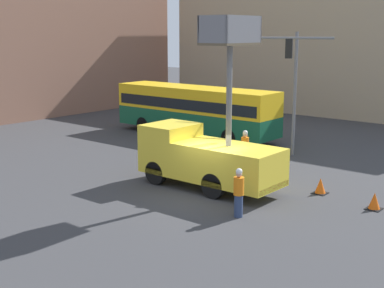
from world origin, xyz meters
name	(u,v)px	position (x,y,z in m)	size (l,w,h in m)	color
ground_plane	(207,196)	(0.00, 0.00, 0.00)	(120.00, 120.00, 0.00)	#38383A
building_backdrop_side	(342,43)	(27.08, 6.54, 5.70)	(10.00, 28.00, 11.39)	tan
utility_truck	(207,154)	(0.91, 0.73, 1.52)	(2.39, 6.43, 7.30)	yellow
city_bus	(195,108)	(9.67, 8.51, 1.88)	(2.60, 11.50, 3.19)	#145638
traffic_light_pole	(293,75)	(7.65, 0.40, 4.52)	(3.89, 3.64, 6.67)	slate
road_worker_near_truck	(239,193)	(-1.31, -2.49, 0.92)	(0.38, 0.38, 1.85)	navy
road_worker_directing	(245,149)	(4.77, 1.33, 0.98)	(0.38, 0.38, 1.93)	navy
traffic_cone_near_truck	(374,201)	(2.71, -6.03, 0.31)	(0.58, 0.58, 0.66)	black
traffic_cone_mid_road	(320,186)	(3.28, -3.50, 0.31)	(0.58, 0.58, 0.67)	black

